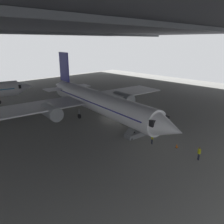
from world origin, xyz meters
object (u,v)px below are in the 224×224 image
crew_worker_near_nose (199,153)px  crew_worker_by_stairs (152,138)px  airplane_main (96,101)px  boarding_stairs (137,132)px  baggage_tug (86,101)px  traffic_cone_orange (177,146)px

crew_worker_near_nose → crew_worker_by_stairs: 6.73m
airplane_main → boarding_stairs: bearing=-94.0°
boarding_stairs → crew_worker_near_nose: bearing=-91.0°
boarding_stairs → baggage_tug: size_ratio=1.94×
boarding_stairs → crew_worker_by_stairs: size_ratio=2.98×
boarding_stairs → crew_worker_by_stairs: bearing=-101.0°
traffic_cone_orange → airplane_main: bearing=90.4°
crew_worker_near_nose → baggage_tug: crew_worker_near_nose is taller
boarding_stairs → traffic_cone_orange: size_ratio=7.87×
airplane_main → crew_worker_near_nose: airplane_main is taller
crew_worker_near_nose → crew_worker_by_stairs: bearing=94.0°
airplane_main → boarding_stairs: 10.83m
airplane_main → traffic_cone_orange: size_ratio=62.94×
airplane_main → crew_worker_near_nose: bearing=-92.5°
airplane_main → baggage_tug: bearing=62.9°
crew_worker_by_stairs → crew_worker_near_nose: bearing=-86.0°
airplane_main → crew_worker_by_stairs: 14.12m
airplane_main → traffic_cone_orange: bearing=-89.6°
traffic_cone_orange → baggage_tug: 27.49m
airplane_main → traffic_cone_orange: airplane_main is taller
crew_worker_near_nose → baggage_tug: (6.08, 30.62, -0.47)m
crew_worker_near_nose → baggage_tug: 31.22m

